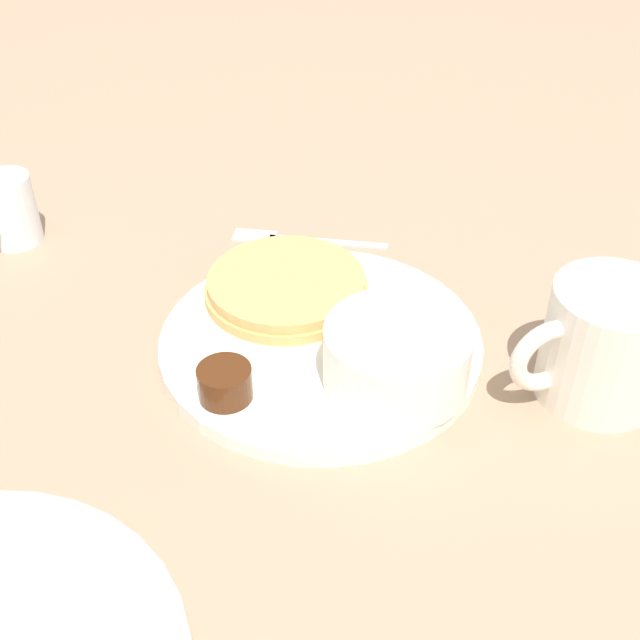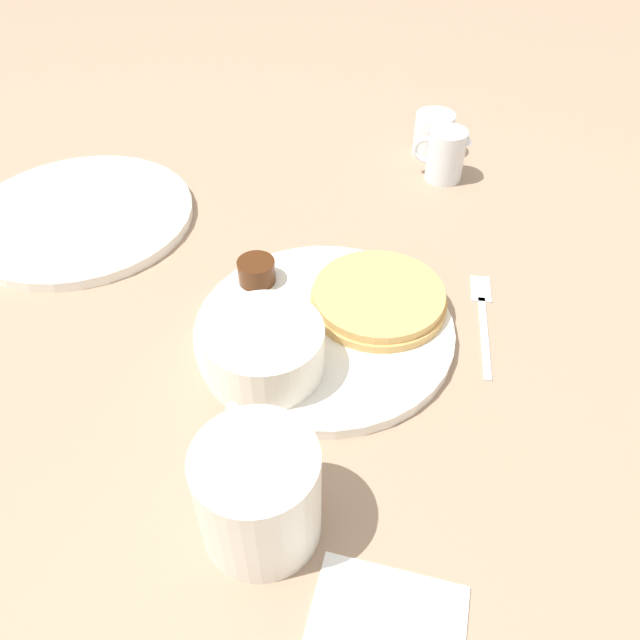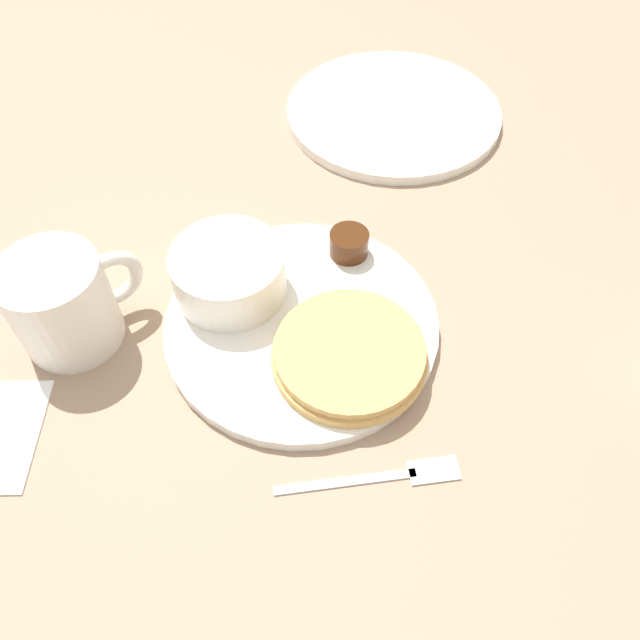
{
  "view_description": "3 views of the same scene",
  "coord_description": "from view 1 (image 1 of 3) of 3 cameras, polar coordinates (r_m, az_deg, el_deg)",
  "views": [
    {
      "loc": [
        0.25,
        -0.41,
        0.4
      ],
      "look_at": [
        0.01,
        -0.01,
        0.04
      ],
      "focal_mm": 45.0,
      "sensor_mm": 36.0,
      "label": 1
    },
    {
      "loc": [
        0.37,
        0.21,
        0.43
      ],
      "look_at": [
        0.02,
        0.01,
        0.04
      ],
      "focal_mm": 35.0,
      "sensor_mm": 36.0,
      "label": 2
    },
    {
      "loc": [
        -0.1,
        0.33,
        0.46
      ],
      "look_at": [
        -0.02,
        0.01,
        0.03
      ],
      "focal_mm": 35.0,
      "sensor_mm": 36.0,
      "label": 3
    }
  ],
  "objects": [
    {
      "name": "bowl",
      "position": [
        0.56,
        5.49,
        -2.45
      ],
      "size": [
        0.1,
        0.1,
        0.05
      ],
      "color": "white",
      "rests_on": "plate"
    },
    {
      "name": "ground_plane",
      "position": [
        0.62,
        0.04,
        -2.0
      ],
      "size": [
        4.0,
        4.0,
        0.0
      ],
      "primitive_type": "plane",
      "color": "#9E7F66"
    },
    {
      "name": "coffee_mug",
      "position": [
        0.59,
        19.44,
        -1.68
      ],
      "size": [
        0.1,
        0.1,
        0.09
      ],
      "color": "silver",
      "rests_on": "ground_plane"
    },
    {
      "name": "syrup_cup",
      "position": [
        0.56,
        -6.78,
        -4.46
      ],
      "size": [
        0.04,
        0.04,
        0.02
      ],
      "color": "#47230F",
      "rests_on": "plate"
    },
    {
      "name": "pancake_stack",
      "position": [
        0.65,
        -2.4,
        2.4
      ],
      "size": [
        0.13,
        0.13,
        0.02
      ],
      "color": "tan",
      "rests_on": "plate"
    },
    {
      "name": "creamer_pitcher_near",
      "position": [
        0.79,
        -21.21,
        7.37
      ],
      "size": [
        0.05,
        0.07,
        0.07
      ],
      "color": "white",
      "rests_on": "ground_plane"
    },
    {
      "name": "fork",
      "position": [
        0.75,
        -2.09,
        5.85
      ],
      "size": [
        0.14,
        0.07,
        0.0
      ],
      "color": "silver",
      "rests_on": "ground_plane"
    },
    {
      "name": "plate",
      "position": [
        0.62,
        0.04,
        -1.57
      ],
      "size": [
        0.25,
        0.25,
        0.01
      ],
      "color": "white",
      "rests_on": "ground_plane"
    },
    {
      "name": "butter_ramekin",
      "position": [
        0.55,
        5.85,
        -4.88
      ],
      "size": [
        0.04,
        0.04,
        0.04
      ],
      "color": "white",
      "rests_on": "plate"
    }
  ]
}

